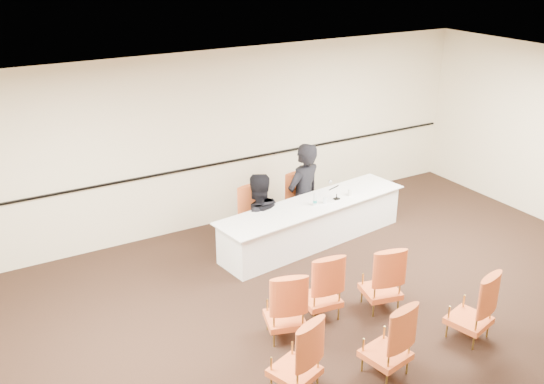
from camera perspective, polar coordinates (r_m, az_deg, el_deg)
The scene contains 20 objects.
floor at distance 7.79m, azimuth 8.15°, elevation -13.70°, with size 10.00×10.00×0.00m, color black.
ceiling at distance 6.50m, azimuth 9.60°, elevation 8.19°, with size 10.00×10.00×0.00m, color silver.
wall_back at distance 10.20m, azimuth -5.25°, elevation 4.87°, with size 10.00×0.04×3.00m, color #F8EAC3.
wall_rail at distance 10.29m, azimuth -5.08°, elevation 2.69°, with size 9.80×0.04×0.03m, color black.
panel_table at distance 9.88m, azimuth 3.88°, elevation -2.90°, with size 3.42×0.80×0.68m, color white, non-canonical shape.
panelist_main at distance 10.30m, azimuth 2.97°, elevation -0.62°, with size 0.71×0.47×1.96m, color black.
panelist_main_chair at distance 10.32m, azimuth 2.96°, elevation -0.90°, with size 0.50×0.50×0.95m, color #E55529, non-canonical shape.
panelist_second at distance 9.83m, azimuth -1.40°, elevation -3.15°, with size 0.87×0.67×1.78m, color black.
panelist_second_chair at distance 9.77m, azimuth -1.41°, elevation -2.30°, with size 0.50×0.50×0.95m, color #E55529, non-canonical shape.
papers at distance 9.93m, azimuth 5.60°, elevation -0.64°, with size 0.30×0.22×0.00m, color white.
microphone at distance 9.86m, azimuth 6.12°, elevation 0.09°, with size 0.11×0.21×0.30m, color black, non-canonical shape.
water_bottle at distance 9.64m, azimuth 4.07°, elevation -0.65°, with size 0.06×0.06×0.21m, color teal, non-canonical shape.
drinking_glass at distance 9.75m, azimuth 5.00°, elevation -0.77°, with size 0.06×0.06×0.10m, color white.
coffee_cup at distance 10.08m, azimuth 7.37°, elevation -0.02°, with size 0.08×0.08×0.12m, color white.
aud_chair_front_left at distance 7.53m, azimuth 1.22°, elevation -10.46°, with size 0.50×0.50×0.95m, color #E55529, non-canonical shape.
aud_chair_front_mid at distance 7.94m, azimuth 4.61°, elevation -8.65°, with size 0.50×0.50×0.95m, color #E55529, non-canonical shape.
aud_chair_front_right at distance 8.21m, azimuth 10.27°, elevation -7.82°, with size 0.50×0.50×0.95m, color #E55529, non-canonical shape.
aud_chair_back_left at distance 6.73m, azimuth 2.17°, elevation -15.02°, with size 0.50×0.50×0.95m, color #E55529, non-canonical shape.
aud_chair_back_mid at distance 7.08m, azimuth 10.76°, elevation -13.33°, with size 0.50×0.50×0.95m, color #E55529, non-canonical shape.
aud_chair_back_right at distance 7.90m, azimuth 18.22°, elevation -10.03°, with size 0.50×0.50×0.95m, color #E55529, non-canonical shape.
Camera 1 is at (-4.04, -4.84, 4.57)m, focal length 40.00 mm.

